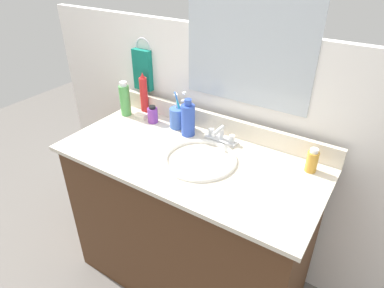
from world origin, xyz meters
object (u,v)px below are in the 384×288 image
Objects in this scene: faucet at (221,136)px; bottle_cream_purple at (153,115)px; soap_bar at (142,116)px; bottle_toner_green at (125,100)px; hand_towel at (143,70)px; cup_blue_plastic at (178,117)px; bottle_oil_amber at (312,161)px; bottle_spray_red at (144,95)px; bottle_shampoo_blue at (188,119)px.

bottle_cream_purple reaches higher than faucet.
soap_bar is at bearing 175.83° from bottle_cream_purple.
bottle_cream_purple is 0.49× the size of bottle_toner_green.
hand_towel is 1.13× the size of cup_blue_plastic.
hand_towel is at bearing 162.10° from cup_blue_plastic.
bottle_oil_amber is 0.57× the size of bottle_toner_green.
soap_bar is (-0.22, -0.02, -0.04)m from cup_blue_plastic.
hand_towel reaches higher than cup_blue_plastic.
bottle_oil_amber is 0.68m from cup_blue_plastic.
bottle_spray_red is 2.50× the size of bottle_cream_purple.
bottle_shampoo_blue is 0.96× the size of cup_blue_plastic.
bottle_toner_green is 0.32m from cup_blue_plastic.
bottle_oil_amber reaches higher than soap_bar.
bottle_cream_purple is (0.11, -0.07, -0.06)m from bottle_spray_red.
faucet is at bearing 179.27° from bottle_oil_amber.
bottle_cream_purple is 1.44× the size of soap_bar.
bottle_spray_red is 0.26m from cup_blue_plastic.
hand_towel is 0.99m from bottle_oil_amber.
cup_blue_plastic reaches higher than bottle_toner_green.
hand_towel is 0.26m from bottle_cream_purple.
soap_bar is at bearing 8.80° from bottle_toner_green.
bottle_spray_red is 2.15× the size of bottle_oil_amber.
faucet is at bearing 2.36° from bottle_cream_purple.
soap_bar is (-0.90, -0.00, -0.04)m from bottle_oil_amber.
bottle_cream_purple is at bearing -177.64° from faucet.
bottle_cream_purple reaches higher than soap_bar.
bottle_oil_amber is 0.55× the size of cup_blue_plastic.
bottle_spray_red is 1.22× the size of bottle_toner_green.
hand_towel reaches higher than bottle_oil_amber.
bottle_shampoo_blue is at bearing -0.07° from bottle_toner_green.
faucet is 0.43m from bottle_oil_amber.
bottle_toner_green is at bearing -173.74° from cup_blue_plastic.
cup_blue_plastic reaches higher than soap_bar.
bottle_cream_purple is 0.14m from cup_blue_plastic.
cup_blue_plastic reaches higher than bottle_cream_purple.
hand_towel is 1.38× the size of faucet.
bottle_oil_amber reaches higher than bottle_cream_purple.
bottle_shampoo_blue is at bearing -171.29° from faucet.
soap_bar is at bearing -58.94° from hand_towel.
cup_blue_plastic is 0.23m from soap_bar.
hand_towel is 0.96× the size of bottle_spray_red.
faucet is at bearing 8.71° from bottle_shampoo_blue.
faucet is 0.58m from bottle_toner_green.
bottle_oil_amber is 1.67× the size of soap_bar.
bottle_oil_amber is 0.82m from bottle_cream_purple.
bottle_toner_green reaches higher than faucet.
cup_blue_plastic is 3.05× the size of soap_bar.
bottle_spray_red is at bearing 176.50° from bottle_oil_amber.
cup_blue_plastic reaches higher than bottle_oil_amber.
faucet is 0.82× the size of cup_blue_plastic.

